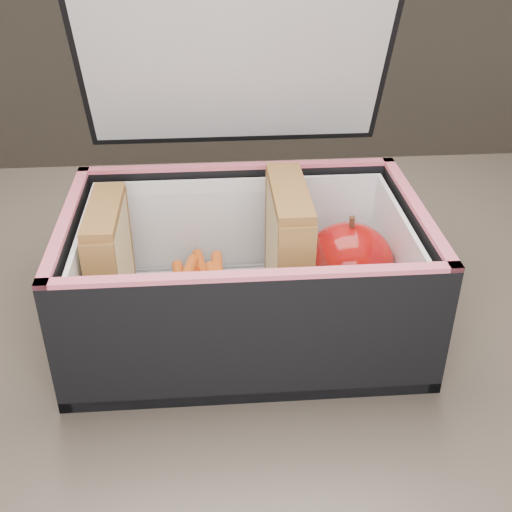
{
  "coord_description": "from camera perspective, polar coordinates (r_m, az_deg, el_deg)",
  "views": [
    {
      "loc": [
        -0.04,
        -0.41,
        1.1
      ],
      "look_at": [
        -0.01,
        0.05,
        0.81
      ],
      "focal_mm": 45.0,
      "sensor_mm": 36.0,
      "label": 1
    }
  ],
  "objects": [
    {
      "name": "sandwich_left",
      "position": [
        0.54,
        -12.82,
        -0.43
      ],
      "size": [
        0.03,
        0.09,
        0.1
      ],
      "color": "#CBBB84",
      "rests_on": "plastic_tub"
    },
    {
      "name": "paper_napkin",
      "position": [
        0.57,
        7.44,
        -3.81
      ],
      "size": [
        0.09,
        0.09,
        0.01
      ],
      "primitive_type": "cube",
      "rotation": [
        0.0,
        0.0,
        -0.06
      ],
      "color": "white",
      "rests_on": "lunch_bag"
    },
    {
      "name": "lunch_bag",
      "position": [
        0.53,
        -1.02,
        -0.55
      ],
      "size": [
        0.29,
        0.26,
        0.28
      ],
      "color": "black",
      "rests_on": "kitchen_table"
    },
    {
      "name": "sandwich_right",
      "position": [
        0.54,
        2.85,
        0.68
      ],
      "size": [
        0.03,
        0.1,
        0.11
      ],
      "color": "#CBBB84",
      "rests_on": "plastic_tub"
    },
    {
      "name": "kitchen_table",
      "position": [
        0.6,
        0.92,
        -15.0
      ],
      "size": [
        1.2,
        0.8,
        0.75
      ],
      "color": "brown",
      "rests_on": "ground"
    },
    {
      "name": "carrot_sticks",
      "position": [
        0.55,
        -5.51,
        -2.91
      ],
      "size": [
        0.05,
        0.12,
        0.03
      ],
      "color": "#E74914",
      "rests_on": "plastic_tub"
    },
    {
      "name": "red_apple",
      "position": [
        0.55,
        8.21,
        -0.67
      ],
      "size": [
        0.1,
        0.1,
        0.08
      ],
      "rotation": [
        0.0,
        0.0,
        -0.38
      ],
      "color": "maroon",
      "rests_on": "paper_napkin"
    },
    {
      "name": "plastic_tub",
      "position": [
        0.54,
        -4.95,
        -1.39
      ],
      "size": [
        0.19,
        0.14,
        0.08
      ],
      "primitive_type": null,
      "color": "white",
      "rests_on": "lunch_bag"
    }
  ]
}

